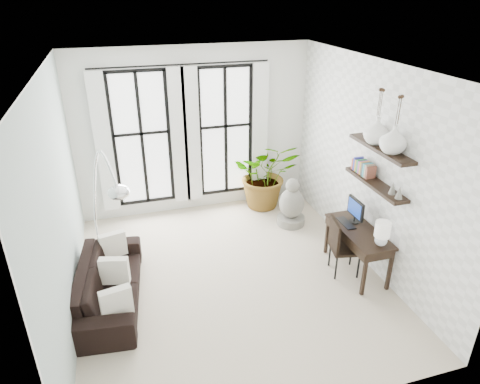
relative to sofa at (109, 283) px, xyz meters
name	(u,v)px	position (x,y,z in m)	size (l,w,h in m)	color
floor	(230,277)	(1.80, 0.03, -0.30)	(5.00, 5.00, 0.00)	beige
ceiling	(228,68)	(1.80, 0.03, 2.90)	(5.00, 5.00, 0.00)	white
wall_left	(59,206)	(-0.45, 0.03, 1.30)	(5.00, 5.00, 0.00)	#9EB0AA
wall_right	(370,167)	(4.05, 0.03, 1.30)	(5.00, 5.00, 0.00)	white
wall_back	(195,132)	(1.80, 2.53, 1.30)	(4.50, 4.50, 0.00)	white
windows	(185,136)	(1.60, 2.46, 1.26)	(3.26, 0.13, 2.65)	white
wall_shelves	(376,169)	(3.91, -0.32, 1.42)	(0.25, 1.30, 0.60)	black
sofa	(109,283)	(0.00, 0.00, 0.00)	(2.08, 0.81, 0.61)	black
throw_pillows	(115,271)	(0.10, 0.00, 0.20)	(0.40, 1.52, 0.40)	silver
plant	(265,174)	(3.14, 2.18, 0.41)	(1.29, 1.12, 1.43)	#2D7228
desk	(361,234)	(3.75, -0.41, 0.40)	(0.53, 1.25, 1.13)	black
desk_chair	(341,244)	(3.47, -0.33, 0.23)	(0.52, 0.52, 0.93)	black
arc_lamp	(103,184)	(0.10, 0.39, 1.36)	(0.71, 1.01, 2.17)	silver
buddha	(292,205)	(3.35, 1.31, 0.09)	(0.52, 0.52, 0.94)	gray
vase_a	(394,139)	(3.91, -0.61, 1.96)	(0.37, 0.37, 0.38)	white
vase_b	(377,131)	(3.91, -0.21, 1.96)	(0.37, 0.37, 0.38)	white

